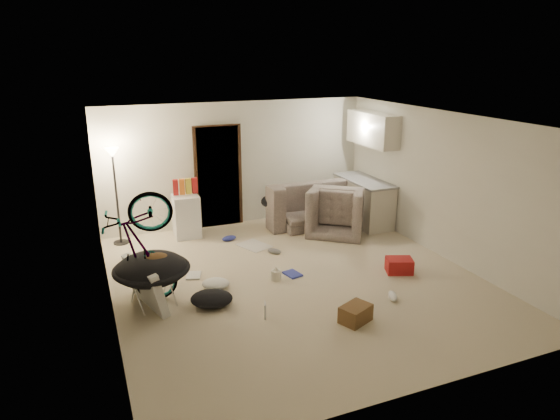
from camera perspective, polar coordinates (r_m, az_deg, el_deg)
name	(u,v)px	position (r m, az deg, el deg)	size (l,w,h in m)	color
floor	(296,279)	(7.96, 1.78, -7.94)	(5.50, 6.00, 0.02)	beige
ceiling	(297,119)	(7.24, 1.97, 10.36)	(5.50, 6.00, 0.02)	white
wall_back	(236,164)	(10.24, -5.03, 5.30)	(5.50, 0.02, 2.50)	silver
wall_front	(422,286)	(5.09, 15.95, -8.39)	(5.50, 0.02, 2.50)	silver
wall_left	(103,226)	(6.90, -19.55, -1.79)	(0.02, 6.00, 2.50)	silver
wall_right	(444,186)	(8.95, 18.24, 2.67)	(0.02, 6.00, 2.50)	silver
doorway	(218,177)	(10.14, -7.09, 3.78)	(0.85, 0.10, 2.04)	black
door_trim	(219,177)	(10.12, -7.04, 3.74)	(0.97, 0.04, 2.10)	#372113
floor_lamp	(114,175)	(9.46, -18.40, 3.78)	(0.28, 0.28, 1.81)	black
kitchen_counter	(363,202)	(10.53, 9.50, 0.92)	(0.60, 1.50, 0.88)	beige
counter_top	(364,181)	(10.41, 9.63, 3.34)	(0.64, 1.54, 0.04)	gray
kitchen_uppers	(373,129)	(10.28, 10.55, 9.08)	(0.38, 1.40, 0.65)	beige
sofa	(316,205)	(10.53, 4.16, 0.54)	(2.33, 0.91, 0.68)	#333A33
armchair	(338,214)	(9.99, 6.66, -0.45)	(1.06, 0.93, 0.69)	#333A33
bicycle	(144,276)	(7.25, -15.28, -7.24)	(0.60, 1.73, 0.91)	black
book_asset	(265,320)	(6.82, -1.71, -12.42)	(0.16, 0.22, 0.02)	#A71919
mini_fridge	(186,216)	(9.75, -10.65, -0.69)	(0.48, 0.48, 0.82)	white
snack_box_0	(176,187)	(9.55, -11.84, 2.54)	(0.10, 0.07, 0.30)	#A71919
snack_box_1	(182,187)	(9.58, -11.14, 2.62)	(0.10, 0.07, 0.30)	orange
snack_box_2	(188,186)	(9.60, -10.44, 2.70)	(0.10, 0.07, 0.30)	yellow
snack_box_3	(195,186)	(9.62, -9.74, 2.77)	(0.10, 0.07, 0.30)	#A71919
saucer_chair	(152,275)	(7.24, -14.41, -7.25)	(1.07, 1.07, 0.76)	silver
hoodie	(155,262)	(7.13, -14.11, -5.76)	(0.48, 0.40, 0.22)	#51361C
sofa_drape	(274,201)	(10.10, -0.65, 1.03)	(0.56, 0.46, 0.28)	black
tv_box	(145,285)	(7.27, -15.16, -8.25)	(0.12, 1.00, 0.66)	silver
drink_case_a	(356,314)	(6.82, 8.63, -11.63)	(0.41, 0.29, 0.23)	brown
drink_case_b	(399,265)	(8.36, 13.46, -6.19)	(0.41, 0.30, 0.24)	#A71919
juicer	(276,274)	(7.89, -0.47, -7.36)	(0.16, 0.16, 0.23)	beige
newspaper	(254,246)	(9.26, -2.98, -4.08)	(0.44, 0.58, 0.01)	beige
book_blue	(292,274)	(8.09, 1.44, -7.32)	(0.21, 0.29, 0.03)	#2A3398
book_white	(194,275)	(8.15, -9.84, -7.38)	(0.22, 0.29, 0.03)	silver
shoe_0	(229,238)	(9.51, -5.84, -3.23)	(0.29, 0.12, 0.11)	#2A3398
shoe_1	(274,251)	(8.88, -0.65, -4.73)	(0.26, 0.11, 0.10)	slate
shoe_4	(393,296)	(7.50, 12.75, -9.57)	(0.28, 0.12, 0.11)	white
clothes_lump_a	(212,299)	(7.22, -7.83, -10.00)	(0.60, 0.51, 0.19)	black
clothes_lump_c	(216,284)	(7.72, -7.37, -8.34)	(0.42, 0.36, 0.13)	silver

